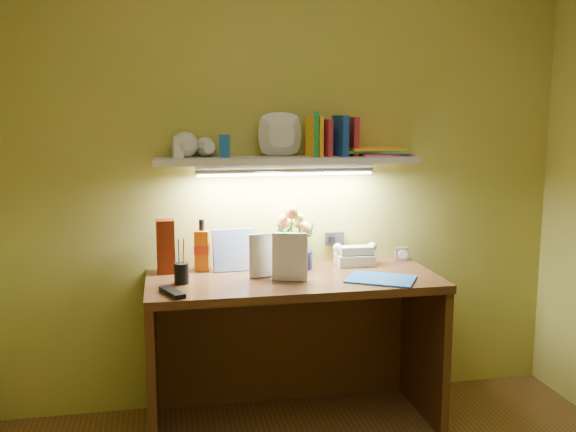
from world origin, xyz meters
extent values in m
cube|color=#3E2411|center=(0.00, 1.20, 0.38)|extent=(1.40, 0.60, 0.75)
cube|color=silver|center=(0.64, 1.43, 0.79)|extent=(0.08, 0.05, 0.07)
cube|color=#551805|center=(-0.60, 1.40, 0.88)|extent=(0.09, 0.09, 0.27)
cylinder|color=black|center=(-0.53, 1.18, 0.83)|extent=(0.08, 0.08, 0.16)
cube|color=black|center=(-0.58, 1.01, 0.76)|extent=(0.12, 0.18, 0.02)
cube|color=#1A59AD|center=(0.39, 1.06, 0.75)|extent=(0.38, 0.35, 0.01)
imported|color=beige|center=(-0.21, 1.21, 0.86)|extent=(0.16, 0.04, 0.22)
imported|color=silver|center=(-0.11, 1.16, 0.86)|extent=(0.16, 0.07, 0.23)
cube|color=silver|center=(0.00, 1.38, 1.30)|extent=(1.30, 0.25, 0.03)
imported|color=silver|center=(-0.48, 1.39, 1.36)|extent=(0.15, 0.15, 0.10)
imported|color=silver|center=(-0.38, 1.39, 1.36)|extent=(0.11, 0.11, 0.09)
imported|color=silver|center=(-0.02, 1.37, 1.34)|extent=(0.23, 0.23, 0.05)
cube|color=silver|center=(-0.53, 1.41, 1.37)|extent=(0.06, 0.05, 0.11)
cube|color=#1A59AD|center=(-0.30, 1.40, 1.37)|extent=(0.06, 0.05, 0.11)
cube|color=#A82535|center=(0.20, 1.39, 1.41)|extent=(0.06, 0.13, 0.18)
cube|color=yellow|center=(0.14, 1.38, 1.42)|extent=(0.07, 0.12, 0.20)
cube|color=#123C9F|center=(0.27, 1.38, 1.42)|extent=(0.05, 0.15, 0.20)
cube|color=#23853D|center=(0.15, 1.38, 1.43)|extent=(0.06, 0.15, 0.22)
cube|color=#A82535|center=(0.35, 1.41, 1.41)|extent=(0.03, 0.14, 0.19)
cube|color=#D4529E|center=(0.51, 1.39, 1.32)|extent=(0.26, 0.19, 0.01)
cube|color=#46AE68|center=(0.48, 1.42, 1.34)|extent=(0.36, 0.30, 0.01)
cube|color=yellow|center=(0.47, 1.40, 1.35)|extent=(0.29, 0.22, 0.01)
camera|label=1|loc=(-0.60, -1.74, 1.53)|focal=40.00mm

